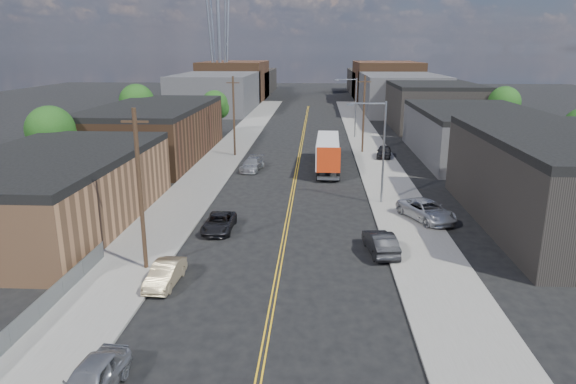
# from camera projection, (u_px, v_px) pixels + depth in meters

# --- Properties ---
(ground) EXTENTS (260.00, 260.00, 0.00)m
(ground) POSITION_uv_depth(u_px,v_px,m) (303.00, 137.00, 79.48)
(ground) COLOR black
(ground) RESTS_ON ground
(centerline) EXTENTS (0.32, 120.00, 0.01)m
(centerline) POSITION_uv_depth(u_px,v_px,m) (299.00, 157.00, 65.05)
(centerline) COLOR gold
(centerline) RESTS_ON ground
(sidewalk_left) EXTENTS (5.00, 140.00, 0.15)m
(sidewalk_left) POSITION_uv_depth(u_px,v_px,m) (225.00, 155.00, 65.56)
(sidewalk_left) COLOR slate
(sidewalk_left) RESTS_ON ground
(sidewalk_right) EXTENTS (5.00, 140.00, 0.15)m
(sidewalk_right) POSITION_uv_depth(u_px,v_px,m) (374.00, 157.00, 64.50)
(sidewalk_right) COLOR slate
(sidewalk_right) RESTS_ON ground
(warehouse_tan) EXTENTS (12.00, 22.00, 5.60)m
(warehouse_tan) POSITION_uv_depth(u_px,v_px,m) (52.00, 190.00, 39.34)
(warehouse_tan) COLOR #8B6040
(warehouse_tan) RESTS_ON ground
(warehouse_brown) EXTENTS (12.00, 26.00, 6.60)m
(warehouse_brown) POSITION_uv_depth(u_px,v_px,m) (155.00, 131.00, 64.21)
(warehouse_brown) COLOR #442B1B
(warehouse_brown) RESTS_ON ground
(industrial_right_b) EXTENTS (14.00, 24.00, 6.10)m
(industrial_right_b) POSITION_uv_depth(u_px,v_px,m) (476.00, 133.00, 63.97)
(industrial_right_b) COLOR #343436
(industrial_right_b) RESTS_ON ground
(industrial_right_c) EXTENTS (14.00, 22.00, 7.60)m
(industrial_right_c) POSITION_uv_depth(u_px,v_px,m) (432.00, 105.00, 88.76)
(industrial_right_c) COLOR black
(industrial_right_c) RESTS_ON ground
(skyline_left_a) EXTENTS (16.00, 30.00, 8.00)m
(skyline_left_a) POSITION_uv_depth(u_px,v_px,m) (217.00, 92.00, 113.16)
(skyline_left_a) COLOR #343436
(skyline_left_a) RESTS_ON ground
(skyline_right_a) EXTENTS (16.00, 30.00, 8.00)m
(skyline_right_a) POSITION_uv_depth(u_px,v_px,m) (400.00, 93.00, 110.93)
(skyline_right_a) COLOR #343436
(skyline_right_a) RESTS_ON ground
(skyline_left_b) EXTENTS (16.00, 26.00, 10.00)m
(skyline_left_b) POSITION_uv_depth(u_px,v_px,m) (235.00, 81.00, 136.93)
(skyline_left_b) COLOR #442B1B
(skyline_left_b) RESTS_ON ground
(skyline_right_b) EXTENTS (16.00, 26.00, 10.00)m
(skyline_right_b) POSITION_uv_depth(u_px,v_px,m) (386.00, 81.00, 134.70)
(skyline_right_b) COLOR #442B1B
(skyline_right_b) RESTS_ON ground
(skyline_left_c) EXTENTS (16.00, 40.00, 7.00)m
(skyline_left_c) POSITION_uv_depth(u_px,v_px,m) (245.00, 82.00, 156.56)
(skyline_left_c) COLOR black
(skyline_left_c) RESTS_ON ground
(skyline_right_c) EXTENTS (16.00, 40.00, 7.00)m
(skyline_right_c) POSITION_uv_depth(u_px,v_px,m) (377.00, 82.00, 154.33)
(skyline_right_c) COLOR black
(skyline_right_c) RESTS_ON ground
(streetlight_near) EXTENTS (3.39, 0.25, 9.00)m
(streetlight_near) POSITION_uv_depth(u_px,v_px,m) (379.00, 144.00, 43.97)
(streetlight_near) COLOR gray
(streetlight_near) RESTS_ON ground
(streetlight_far) EXTENTS (3.39, 0.25, 9.00)m
(streetlight_far) POSITION_uv_depth(u_px,v_px,m) (353.00, 103.00, 77.62)
(streetlight_far) COLOR gray
(streetlight_far) RESTS_ON ground
(utility_pole_left_near) EXTENTS (1.60, 0.26, 10.00)m
(utility_pole_left_near) POSITION_uv_depth(u_px,v_px,m) (140.00, 190.00, 30.48)
(utility_pole_left_near) COLOR black
(utility_pole_left_near) RESTS_ON ground
(utility_pole_left_far) EXTENTS (1.60, 0.26, 10.00)m
(utility_pole_left_far) POSITION_uv_depth(u_px,v_px,m) (234.00, 116.00, 64.13)
(utility_pole_left_far) COLOR black
(utility_pole_left_far) RESTS_ON ground
(utility_pole_right) EXTENTS (1.60, 0.26, 10.00)m
(utility_pole_right) POSITION_uv_depth(u_px,v_px,m) (364.00, 114.00, 66.10)
(utility_pole_right) COLOR black
(utility_pole_right) RESTS_ON ground
(chainlink_fence) EXTENTS (0.05, 16.00, 1.22)m
(chainlink_fence) POSITION_uv_depth(u_px,v_px,m) (39.00, 310.00, 25.62)
(chainlink_fence) COLOR slate
(chainlink_fence) RESTS_ON ground
(tree_left_near) EXTENTS (4.85, 4.76, 7.91)m
(tree_left_near) POSITION_uv_depth(u_px,v_px,m) (52.00, 133.00, 50.57)
(tree_left_near) COLOR black
(tree_left_near) RESTS_ON ground
(tree_left_mid) EXTENTS (5.10, 5.04, 8.37)m
(tree_left_mid) POSITION_uv_depth(u_px,v_px,m) (137.00, 104.00, 74.53)
(tree_left_mid) COLOR black
(tree_left_mid) RESTS_ON ground
(tree_left_far) EXTENTS (4.35, 4.20, 6.97)m
(tree_left_far) POSITION_uv_depth(u_px,v_px,m) (215.00, 106.00, 80.95)
(tree_left_far) COLOR black
(tree_left_far) RESTS_ON ground
(tree_right_far) EXTENTS (4.85, 4.76, 7.91)m
(tree_right_far) POSITION_uv_depth(u_px,v_px,m) (504.00, 105.00, 76.41)
(tree_right_far) COLOR black
(tree_right_far) RESTS_ON ground
(semi_truck) EXTENTS (2.66, 14.12, 3.68)m
(semi_truck) POSITION_uv_depth(u_px,v_px,m) (327.00, 150.00, 58.48)
(semi_truck) COLOR #BEBEBE
(semi_truck) RESTS_ON ground
(car_left_a) EXTENTS (2.14, 4.47, 1.47)m
(car_left_a) POSITION_uv_depth(u_px,v_px,m) (91.00, 380.00, 20.02)
(car_left_a) COLOR #9EA0A3
(car_left_a) RESTS_ON ground
(car_left_b) EXTENTS (1.62, 4.09, 1.32)m
(car_left_b) POSITION_uv_depth(u_px,v_px,m) (165.00, 274.00, 29.66)
(car_left_b) COLOR #9D8B67
(car_left_b) RESTS_ON ground
(car_left_c) EXTENTS (2.13, 4.58, 1.27)m
(car_left_c) POSITION_uv_depth(u_px,v_px,m) (219.00, 223.00, 38.49)
(car_left_c) COLOR black
(car_left_c) RESTS_ON ground
(car_left_d) EXTENTS (2.64, 5.14, 1.43)m
(car_left_d) POSITION_uv_depth(u_px,v_px,m) (252.00, 164.00, 57.64)
(car_left_d) COLOR gray
(car_left_d) RESTS_ON ground
(car_right_oncoming) EXTENTS (2.19, 4.75, 1.51)m
(car_right_oncoming) POSITION_uv_depth(u_px,v_px,m) (380.00, 243.00, 34.22)
(car_right_oncoming) COLOR black
(car_right_oncoming) RESTS_ON ground
(car_right_lot_a) EXTENTS (4.64, 6.09, 1.54)m
(car_right_lot_a) POSITION_uv_depth(u_px,v_px,m) (427.00, 211.00, 40.47)
(car_right_lot_a) COLOR #BABCC0
(car_right_lot_a) RESTS_ON sidewalk_right
(car_right_lot_c) EXTENTS (2.37, 4.45, 1.44)m
(car_right_lot_c) POSITION_uv_depth(u_px,v_px,m) (384.00, 152.00, 63.95)
(car_right_lot_c) COLOR black
(car_right_lot_c) RESTS_ON sidewalk_right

